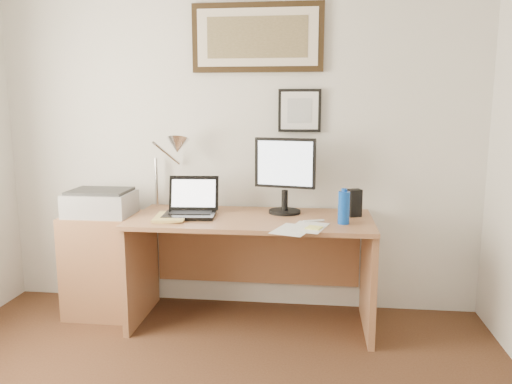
# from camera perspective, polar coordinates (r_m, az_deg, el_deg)

# --- Properties ---
(wall_back) EXTENTS (3.50, 0.02, 2.50)m
(wall_back) POSITION_cam_1_polar(r_m,az_deg,el_deg) (3.64, -2.16, 6.15)
(wall_back) COLOR silver
(wall_back) RESTS_ON ground
(side_cabinet) EXTENTS (0.50, 0.40, 0.73)m
(side_cabinet) POSITION_cam_1_polar(r_m,az_deg,el_deg) (3.76, -16.97, -7.91)
(side_cabinet) COLOR #905D3C
(side_cabinet) RESTS_ON floor
(water_bottle) EXTENTS (0.07, 0.07, 0.21)m
(water_bottle) POSITION_cam_1_polar(r_m,az_deg,el_deg) (3.18, 10.00, -1.79)
(water_bottle) COLOR #0E46B9
(water_bottle) RESTS_ON desk
(bottle_cap) EXTENTS (0.04, 0.04, 0.02)m
(bottle_cap) POSITION_cam_1_polar(r_m,az_deg,el_deg) (3.16, 10.06, 0.21)
(bottle_cap) COLOR #0E46B9
(bottle_cap) RESTS_ON water_bottle
(speaker) EXTENTS (0.10, 0.10, 0.18)m
(speaker) POSITION_cam_1_polar(r_m,az_deg,el_deg) (3.41, 11.19, -1.22)
(speaker) COLOR black
(speaker) RESTS_ON desk
(paper_sheet_a) EXTENTS (0.28, 0.33, 0.00)m
(paper_sheet_a) POSITION_cam_1_polar(r_m,az_deg,el_deg) (3.01, 4.23, -4.32)
(paper_sheet_a) COLOR silver
(paper_sheet_a) RESTS_ON desk
(paper_sheet_b) EXTENTS (0.27, 0.33, 0.00)m
(paper_sheet_b) POSITION_cam_1_polar(r_m,az_deg,el_deg) (3.07, 5.99, -4.01)
(paper_sheet_b) COLOR silver
(paper_sheet_b) RESTS_ON desk
(sticky_pad) EXTENTS (0.11, 0.11, 0.01)m
(sticky_pad) POSITION_cam_1_polar(r_m,az_deg,el_deg) (3.04, 6.65, -4.07)
(sticky_pad) COLOR #F7F575
(sticky_pad) RESTS_ON desk
(marker_pen) EXTENTS (0.14, 0.06, 0.02)m
(marker_pen) POSITION_cam_1_polar(r_m,az_deg,el_deg) (3.21, 6.61, -3.31)
(marker_pen) COLOR white
(marker_pen) RESTS_ON desk
(book) EXTENTS (0.23, 0.30, 0.02)m
(book) POSITION_cam_1_polar(r_m,az_deg,el_deg) (3.35, -11.44, -2.84)
(book) COLOR #D3B763
(book) RESTS_ON desk
(desk) EXTENTS (1.60, 0.70, 0.75)m
(desk) POSITION_cam_1_polar(r_m,az_deg,el_deg) (3.47, -0.34, -6.38)
(desk) COLOR #905D3C
(desk) RESTS_ON floor
(laptop) EXTENTS (0.36, 0.32, 0.26)m
(laptop) POSITION_cam_1_polar(r_m,az_deg,el_deg) (3.40, -7.43, -1.73)
(laptop) COLOR black
(laptop) RESTS_ON desk
(lcd_monitor) EXTENTS (0.42, 0.22, 0.52)m
(lcd_monitor) POSITION_cam_1_polar(r_m,az_deg,el_deg) (3.41, 3.32, 2.33)
(lcd_monitor) COLOR black
(lcd_monitor) RESTS_ON desk
(printer) EXTENTS (0.44, 0.34, 0.18)m
(printer) POSITION_cam_1_polar(r_m,az_deg,el_deg) (3.64, -17.35, -1.16)
(printer) COLOR #A5A5A8
(printer) RESTS_ON side_cabinet
(desk_lamp) EXTENTS (0.29, 0.27, 0.53)m
(desk_lamp) POSITION_cam_1_polar(r_m,az_deg,el_deg) (3.55, -9.18, 4.91)
(desk_lamp) COLOR silver
(desk_lamp) RESTS_ON desk
(picture_large) EXTENTS (0.92, 0.04, 0.47)m
(picture_large) POSITION_cam_1_polar(r_m,az_deg,el_deg) (3.61, 0.15, 17.24)
(picture_large) COLOR black
(picture_large) RESTS_ON wall_back
(picture_small) EXTENTS (0.30, 0.03, 0.30)m
(picture_small) POSITION_cam_1_polar(r_m,az_deg,el_deg) (3.57, 5.01, 9.25)
(picture_small) COLOR black
(picture_small) RESTS_ON wall_back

